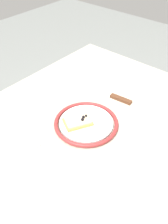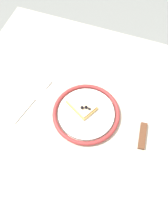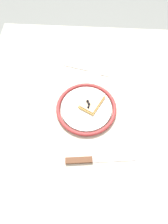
# 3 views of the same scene
# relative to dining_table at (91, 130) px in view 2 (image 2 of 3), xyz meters

# --- Properties ---
(ground_plane) EXTENTS (6.00, 6.00, 0.00)m
(ground_plane) POSITION_rel_dining_table_xyz_m (0.00, 0.00, -0.68)
(ground_plane) COLOR gray
(dining_table) EXTENTS (0.97, 0.83, 0.77)m
(dining_table) POSITION_rel_dining_table_xyz_m (0.00, 0.00, 0.00)
(dining_table) COLOR #BCB29E
(dining_table) RESTS_ON ground_plane
(plate) EXTENTS (0.23, 0.23, 0.02)m
(plate) POSITION_rel_dining_table_xyz_m (-0.02, 0.01, 0.10)
(plate) COLOR white
(plate) RESTS_ON dining_table
(pizza_slice_near) EXTENTS (0.11, 0.10, 0.03)m
(pizza_slice_near) POSITION_rel_dining_table_xyz_m (-0.05, 0.03, 0.11)
(pizza_slice_near) COLOR tan
(pizza_slice_near) RESTS_ON plate
(knife) EXTENTS (0.04, 0.24, 0.01)m
(knife) POSITION_rel_dining_table_xyz_m (0.17, 0.03, 0.10)
(knife) COLOR silver
(knife) RESTS_ON dining_table
(fork) EXTENTS (0.06, 0.20, 0.00)m
(fork) POSITION_rel_dining_table_xyz_m (-0.22, 0.00, 0.09)
(fork) COLOR silver
(fork) RESTS_ON dining_table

